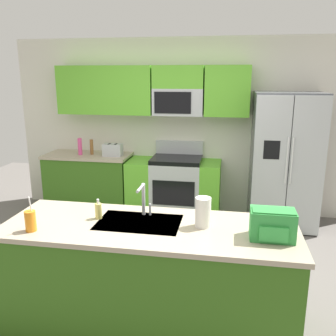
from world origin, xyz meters
The scene contains 14 objects.
ground_plane centered at (0.00, 0.00, 0.00)m, with size 9.00×9.00×0.00m, color #66605B.
kitchen_wall_unit centered at (-0.14, 2.08, 1.47)m, with size 5.20×0.43×2.60m.
back_counter centered at (-1.42, 1.80, 0.45)m, with size 1.29×0.63×0.90m.
range_oven centered at (-0.09, 1.80, 0.44)m, with size 1.36×0.61×1.10m.
refrigerator centered at (1.45, 1.73, 0.93)m, with size 0.90×0.76×1.85m.
island_counter centered at (0.10, -0.67, 0.45)m, with size 2.36×0.84×0.90m.
toaster centered at (-1.01, 1.75, 0.99)m, with size 0.28×0.16×0.18m.
pepper_mill centered at (-1.35, 1.80, 1.01)m, with size 0.05×0.05×0.23m, color brown.
bottle_pink centered at (-1.51, 1.74, 1.03)m, with size 0.06×0.06×0.25m, color #EA4C93.
sink_faucet centered at (0.00, -0.48, 1.07)m, with size 0.08×0.21×0.28m.
drink_cup_orange centered at (-0.78, -0.93, 0.98)m, with size 0.08×0.08×0.28m.
soap_dispenser centered at (-0.35, -0.60, 0.97)m, with size 0.06×0.06×0.17m.
paper_towel_roll centered at (0.52, -0.62, 1.02)m, with size 0.12×0.12×0.24m, color white.
backpack centered at (1.04, -0.75, 1.02)m, with size 0.32×0.22×0.23m.
Camera 1 is at (0.71, -3.30, 2.07)m, focal length 38.81 mm.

